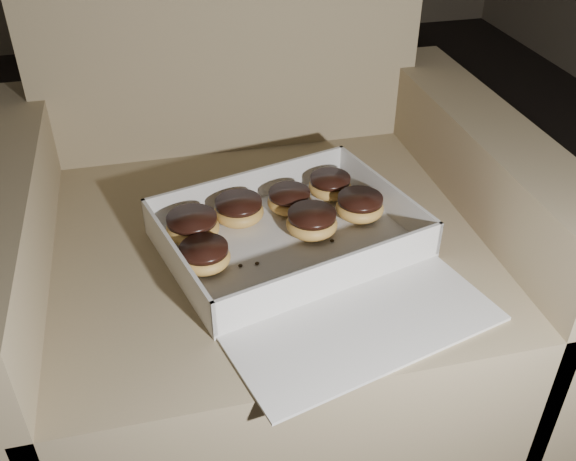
{
  "coord_description": "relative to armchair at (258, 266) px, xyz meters",
  "views": [
    {
      "loc": [
        0.18,
        -0.88,
        1.05
      ],
      "look_at": [
        0.38,
        -0.07,
        0.46
      ],
      "focal_mm": 40.0,
      "sensor_mm": 36.0,
      "label": 1
    }
  ],
  "objects": [
    {
      "name": "floor",
      "position": [
        -0.35,
        -0.05,
        -0.31
      ],
      "size": [
        4.5,
        4.5,
        0.0
      ],
      "primitive_type": "plane",
      "color": "black",
      "rests_on": "ground"
    },
    {
      "name": "crumb_e",
      "position": [
        -0.02,
        -0.26,
        0.14
      ],
      "size": [
        0.01,
        0.01,
        0.0
      ],
      "primitive_type": "ellipsoid",
      "color": "black",
      "rests_on": "bakery_box"
    },
    {
      "name": "donut_b",
      "position": [
        0.05,
        -0.03,
        0.16
      ],
      "size": [
        0.08,
        0.08,
        0.04
      ],
      "color": "#E8AD51",
      "rests_on": "bakery_box"
    },
    {
      "name": "donut_f",
      "position": [
        -0.12,
        -0.08,
        0.16
      ],
      "size": [
        0.09,
        0.09,
        0.04
      ],
      "color": "#E8AD51",
      "rests_on": "bakery_box"
    },
    {
      "name": "crumb_c",
      "position": [
        -0.03,
        -0.17,
        0.14
      ],
      "size": [
        0.01,
        0.01,
        0.0
      ],
      "primitive_type": "ellipsoid",
      "color": "black",
      "rests_on": "bakery_box"
    },
    {
      "name": "donut_d",
      "position": [
        -0.04,
        -0.05,
        0.16
      ],
      "size": [
        0.08,
        0.08,
        0.04
      ],
      "color": "#E8AD51",
      "rests_on": "bakery_box"
    },
    {
      "name": "bakery_box",
      "position": [
        0.04,
        -0.16,
        0.14
      ],
      "size": [
        0.48,
        0.53,
        0.07
      ],
      "rotation": [
        0.0,
        0.0,
        0.27
      ],
      "color": "silver",
      "rests_on": "armchair"
    },
    {
      "name": "donut_g",
      "position": [
        0.07,
        -0.11,
        0.16
      ],
      "size": [
        0.08,
        0.08,
        0.04
      ],
      "color": "#E8AD51",
      "rests_on": "bakery_box"
    },
    {
      "name": "donut_c",
      "position": [
        0.13,
        -0.0,
        0.16
      ],
      "size": [
        0.08,
        0.08,
        0.04
      ],
      "color": "#E8AD51",
      "rests_on": "bakery_box"
    },
    {
      "name": "donut_a",
      "position": [
        0.16,
        -0.08,
        0.16
      ],
      "size": [
        0.08,
        0.08,
        0.04
      ],
      "color": "#E8AD51",
      "rests_on": "bakery_box"
    },
    {
      "name": "crumb_a",
      "position": [
        -0.06,
        -0.17,
        0.14
      ],
      "size": [
        0.01,
        0.01,
        0.0
      ],
      "primitive_type": "ellipsoid",
      "color": "black",
      "rests_on": "bakery_box"
    },
    {
      "name": "crumb_d",
      "position": [
        0.1,
        -0.14,
        0.14
      ],
      "size": [
        0.01,
        0.01,
        0.0
      ],
      "primitive_type": "ellipsoid",
      "color": "black",
      "rests_on": "bakery_box"
    },
    {
      "name": "crumb_b",
      "position": [
        0.17,
        -0.21,
        0.14
      ],
      "size": [
        0.01,
        0.01,
        0.0
      ],
      "primitive_type": "ellipsoid",
      "color": "black",
      "rests_on": "bakery_box"
    },
    {
      "name": "donut_e",
      "position": [
        -0.11,
        -0.16,
        0.16
      ],
      "size": [
        0.08,
        0.08,
        0.04
      ],
      "color": "#E8AD51",
      "rests_on": "bakery_box"
    },
    {
      "name": "armchair",
      "position": [
        0.0,
        0.0,
        0.0
      ],
      "size": [
        0.93,
        0.78,
        0.97
      ],
      "color": "#827653",
      "rests_on": "floor"
    }
  ]
}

